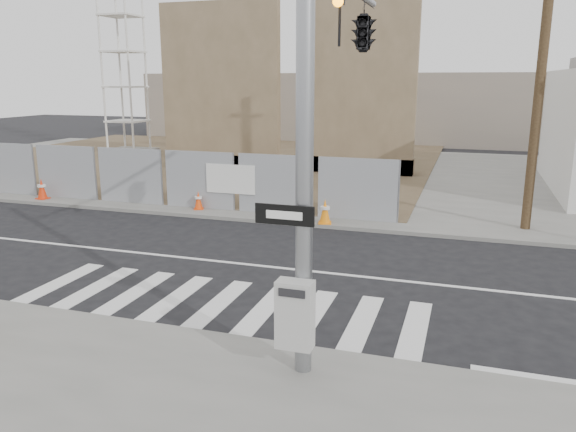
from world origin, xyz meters
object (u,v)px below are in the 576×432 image
(traffic_cone_c, at_px, (198,200))
(traffic_cone_d, at_px, (325,211))
(signal_pole, at_px, (347,65))
(traffic_cone_b, at_px, (42,189))

(traffic_cone_c, bearing_deg, traffic_cone_d, -6.86)
(signal_pole, bearing_deg, traffic_cone_b, 153.36)
(traffic_cone_b, relative_size, traffic_cone_d, 1.01)
(signal_pole, bearing_deg, traffic_cone_c, 134.26)
(traffic_cone_b, distance_m, traffic_cone_c, 6.46)
(signal_pole, xyz_separation_m, traffic_cone_d, (-1.96, 6.27, -4.28))
(traffic_cone_b, height_order, traffic_cone_d, traffic_cone_b)
(traffic_cone_b, xyz_separation_m, traffic_cone_d, (11.15, -0.31, -0.00))
(traffic_cone_b, bearing_deg, traffic_cone_d, -1.60)
(traffic_cone_d, bearing_deg, signal_pole, -72.65)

